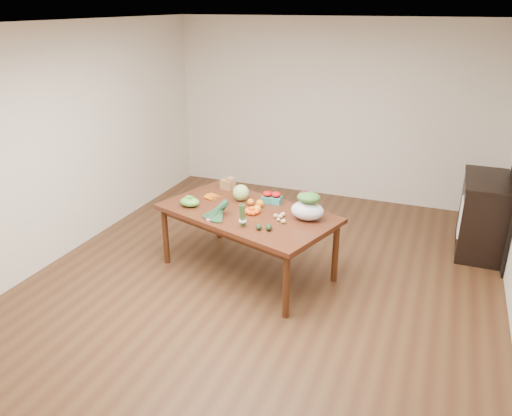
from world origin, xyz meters
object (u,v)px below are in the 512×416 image
at_px(cabbage, 241,193).
at_px(asparagus_bundle, 243,215).
at_px(mandarin_cluster, 252,210).
at_px(salad_bag, 308,207).
at_px(kale_bunch, 215,211).
at_px(dining_table, 247,242).
at_px(cabinet, 482,215).
at_px(paper_bag, 228,183).

bearing_deg(cabbage, asparagus_bundle, -65.60).
distance_m(cabbage, asparagus_bundle, 0.73).
bearing_deg(mandarin_cluster, cabbage, 128.78).
distance_m(mandarin_cluster, salad_bag, 0.61).
xyz_separation_m(kale_bunch, salad_bag, (0.92, 0.33, 0.06)).
height_order(dining_table, cabinet, cabinet).
xyz_separation_m(cabinet, salad_bag, (-1.80, -1.52, 0.42)).
bearing_deg(paper_bag, kale_bunch, -74.07).
xyz_separation_m(dining_table, asparagus_bundle, (0.11, -0.39, 0.50)).
xyz_separation_m(cabbage, kale_bunch, (-0.05, -0.58, -0.01)).
distance_m(cabbage, salad_bag, 0.90).
height_order(dining_table, cabbage, cabbage).
bearing_deg(paper_bag, cabinet, 18.55).
bearing_deg(cabinet, mandarin_cluster, -146.21).
relative_size(dining_table, paper_bag, 9.24).
height_order(cabbage, asparagus_bundle, asparagus_bundle).
height_order(cabbage, salad_bag, salad_bag).
bearing_deg(mandarin_cluster, kale_bunch, -141.22).
height_order(paper_bag, kale_bunch, kale_bunch).
distance_m(paper_bag, asparagus_bundle, 1.13).
height_order(paper_bag, salad_bag, salad_bag).
xyz_separation_m(paper_bag, salad_bag, (1.16, -0.53, 0.06)).
bearing_deg(cabbage, paper_bag, 136.55).
xyz_separation_m(dining_table, salad_bag, (0.67, 0.03, 0.51)).
xyz_separation_m(dining_table, paper_bag, (-0.49, 0.56, 0.45)).
bearing_deg(kale_bunch, paper_bag, 124.06).
relative_size(cabinet, kale_bunch, 2.55).
bearing_deg(cabinet, salad_bag, -139.66).
relative_size(cabinet, salad_bag, 2.88).
bearing_deg(dining_table, mandarin_cluster, -17.05).
distance_m(paper_bag, cabbage, 0.41).
relative_size(cabbage, mandarin_cluster, 1.05).
xyz_separation_m(dining_table, mandarin_cluster, (0.07, -0.05, 0.42)).
distance_m(cabbage, mandarin_cluster, 0.42).
xyz_separation_m(cabinet, kale_bunch, (-2.71, -1.86, 0.36)).
distance_m(asparagus_bundle, salad_bag, 0.70).
bearing_deg(kale_bunch, dining_table, 69.19).
bearing_deg(asparagus_bundle, kale_bunch, -175.62).
xyz_separation_m(cabinet, cabbage, (-2.66, -1.28, 0.37)).
height_order(mandarin_cluster, kale_bunch, kale_bunch).
bearing_deg(paper_bag, dining_table, -48.75).
distance_m(dining_table, asparagus_bundle, 0.64).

